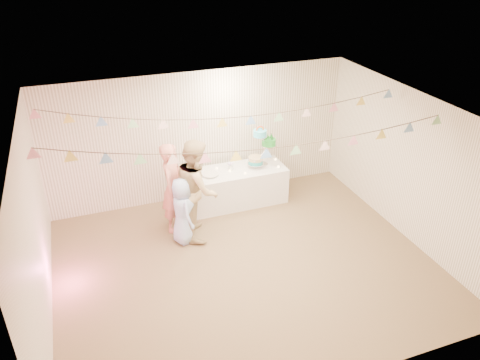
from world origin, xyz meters
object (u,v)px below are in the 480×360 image
object	(u,v)px
cake_stand	(262,146)
person_adult_a	(173,188)
person_adult_b	(197,189)
table	(237,186)
person_child	(182,211)

from	to	relation	value
cake_stand	person_adult_a	world-z (taller)	person_adult_a
cake_stand	person_adult_b	size ratio (longest dim) A/B	0.43
person_adult_a	person_adult_b	xyz separation A→B (m)	(0.35, -0.31, 0.07)
table	person_adult_a	world-z (taller)	person_adult_a
table	cake_stand	distance (m)	0.95
table	person_adult_a	size ratio (longest dim) A/B	1.15
cake_stand	person_child	bearing A→B (deg)	-152.29
person_adult_b	cake_stand	bearing A→B (deg)	-50.32
person_adult_a	person_adult_b	size ratio (longest dim) A/B	0.92
table	cake_stand	world-z (taller)	cake_stand
cake_stand	person_adult_a	size ratio (longest dim) A/B	0.46
cake_stand	person_adult_a	distance (m)	2.01
cake_stand	person_child	size ratio (longest dim) A/B	0.64
table	person_adult_a	distance (m)	1.52
person_adult_b	person_child	size ratio (longest dim) A/B	1.49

